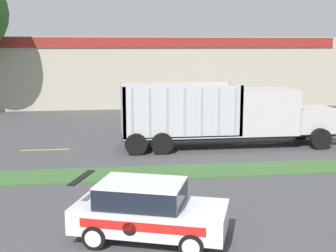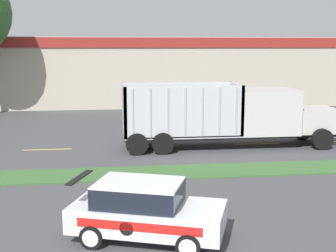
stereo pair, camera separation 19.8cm
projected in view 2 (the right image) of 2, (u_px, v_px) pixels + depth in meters
The scene contains 7 objects.
grass_verge at pixel (138, 173), 18.81m from camera, with size 120.00×2.03×0.06m, color #3D6633.
centre_line_3 at pixel (47, 149), 23.20m from camera, with size 2.40×0.14×0.01m, color yellow.
centre_line_4 at pixel (155, 147), 23.86m from camera, with size 2.40×0.14×0.01m, color yellow.
centre_line_5 at pixel (257, 144), 24.53m from camera, with size 2.40×0.14×0.01m, color yellow.
dump_truck_mid at pixel (247, 116), 23.69m from camera, with size 10.92×2.78×3.22m.
rally_car at pixel (145, 210), 12.40m from camera, with size 4.42×3.11×1.61m.
store_building_backdrop at pixel (130, 69), 43.06m from camera, with size 35.52×12.10×5.74m.
Camera 2 is at (-1.09, -8.43, 5.14)m, focal length 50.00 mm.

